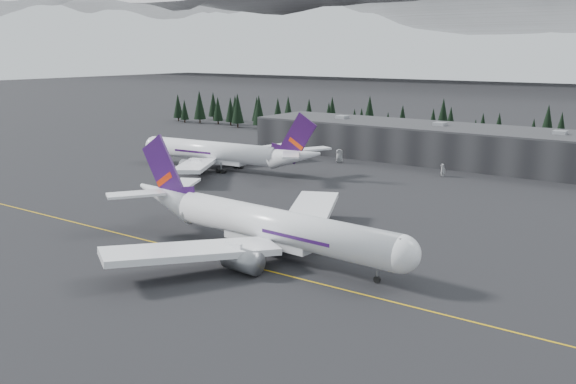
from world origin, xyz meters
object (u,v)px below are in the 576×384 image
Objects in this scene: terminal at (466,146)px; gse_vehicle_b at (443,174)px; jet_main at (258,223)px; gse_vehicle_a at (339,161)px; jet_parked at (226,153)px.

terminal is 26.68m from gse_vehicle_b.
gse_vehicle_a is (-39.53, 95.36, -5.22)m from jet_main.
jet_parked is at bearing -147.13° from gse_vehicle_a.
terminal reaches higher than gse_vehicle_a.
gse_vehicle_a is (-36.43, -23.95, -5.64)m from terminal.
gse_vehicle_b is (61.72, 31.66, -5.03)m from jet_parked.
terminal is 2.32× the size of jet_parked.
gse_vehicle_a is 39.05m from gse_vehicle_b.
jet_main is at bearing 130.02° from jet_parked.
jet_main is 87.64m from jet_parked.
gse_vehicle_b is at bearing -84.33° from terminal.
jet_main reaches higher than gse_vehicle_b.
jet_parked reaches higher than gse_vehicle_a.
terminal is 39.59× the size of gse_vehicle_b.
terminal is 33.58× the size of gse_vehicle_a.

